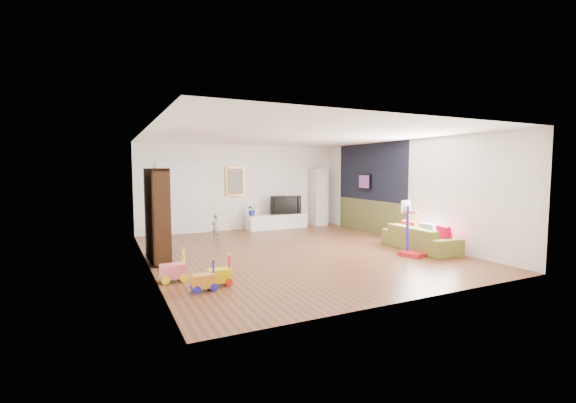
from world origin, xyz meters
name	(u,v)px	position (x,y,z in m)	size (l,w,h in m)	color
floor	(295,252)	(0.00, 0.00, 0.00)	(6.50, 7.50, 0.00)	brown
ceiling	(296,135)	(0.00, 0.00, 2.70)	(6.50, 7.50, 0.00)	white
wall_back	(242,187)	(0.00, 3.75, 1.35)	(6.50, 0.00, 2.70)	silver
wall_front	(413,209)	(0.00, -3.75, 1.35)	(6.50, 0.00, 2.70)	silver
wall_left	(147,199)	(-3.25, 0.00, 1.35)	(0.00, 7.50, 2.70)	silver
wall_right	(403,191)	(3.25, 0.00, 1.35)	(0.00, 7.50, 2.70)	silver
navy_accent	(371,172)	(3.23, 1.40, 1.85)	(0.01, 3.20, 1.70)	black
olive_wainscot	(370,217)	(3.23, 1.40, 0.50)	(0.01, 3.20, 1.00)	brown
doorway	(182,199)	(-1.90, 3.71, 1.05)	(1.45, 0.06, 2.10)	white
painting_back	(235,181)	(-0.25, 3.71, 1.55)	(0.62, 0.06, 0.92)	gold
artwork_right	(364,182)	(3.17, 1.60, 1.55)	(0.04, 0.56, 0.46)	#7F3F8C
media_console	(277,222)	(1.04, 3.39, 0.23)	(2.00, 0.50, 0.47)	white
tall_cabinet	(319,197)	(2.66, 3.47, 0.97)	(0.45, 0.45, 1.93)	silver
bookshelf	(157,215)	(-3.01, 0.50, 0.97)	(0.35, 1.33, 1.95)	black
sofa	(420,238)	(2.76, -1.14, 0.29)	(1.96, 0.77, 0.57)	olive
basketball_hoop	(413,228)	(2.14, -1.54, 0.62)	(0.43, 0.52, 1.24)	red
ride_on_yellow	(220,270)	(-2.32, -1.79, 0.26)	(0.38, 0.24, 0.51)	yellow
ride_on_orange	(204,275)	(-2.63, -1.97, 0.25)	(0.38, 0.23, 0.50)	orange
ride_on_pink	(173,265)	(-2.98, -1.24, 0.28)	(0.42, 0.26, 0.57)	#F06583
child	(215,227)	(-1.29, 2.28, 0.37)	(0.27, 0.18, 0.73)	gray
tv	(285,205)	(1.33, 3.39, 0.77)	(1.05, 0.14, 0.61)	black
vase_plant	(252,209)	(0.20, 3.43, 0.66)	(0.35, 0.30, 0.39)	navy
pillow_left	(445,234)	(2.92, -1.72, 0.45)	(0.11, 0.41, 0.41)	#CF0030
pillow_center	(428,231)	(2.96, -1.18, 0.45)	(0.10, 0.38, 0.38)	silver
pillow_right	(409,228)	(2.92, -0.60, 0.45)	(0.10, 0.36, 0.36)	red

